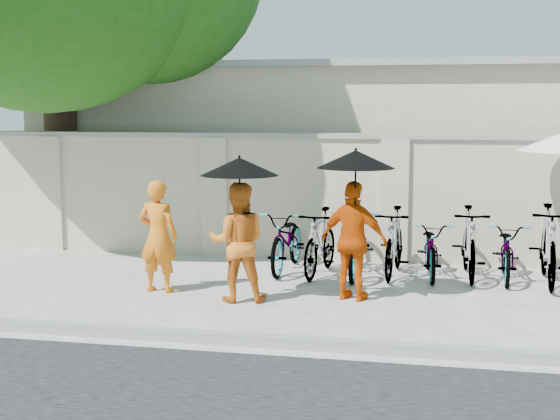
# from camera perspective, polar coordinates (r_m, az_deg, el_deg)

# --- Properties ---
(ground) EXTENTS (80.00, 80.00, 0.00)m
(ground) POSITION_cam_1_polar(r_m,az_deg,el_deg) (10.17, -4.17, -6.76)
(ground) COLOR silver
(kerb) EXTENTS (40.00, 0.16, 0.12)m
(kerb) POSITION_cam_1_polar(r_m,az_deg,el_deg) (8.59, -7.30, -9.10)
(kerb) COLOR gray
(kerb) RESTS_ON ground
(compound_wall) EXTENTS (20.00, 0.30, 2.00)m
(compound_wall) POSITION_cam_1_polar(r_m,az_deg,el_deg) (12.88, 3.96, 0.80)
(compound_wall) COLOR beige
(compound_wall) RESTS_ON ground
(building_behind) EXTENTS (14.00, 6.00, 3.20)m
(building_behind) POSITION_cam_1_polar(r_m,az_deg,el_deg) (16.51, 9.20, 4.31)
(building_behind) COLOR beige
(building_behind) RESTS_ON ground
(monk_left) EXTENTS (0.60, 0.43, 1.54)m
(monk_left) POSITION_cam_1_polar(r_m,az_deg,el_deg) (10.70, -8.91, -1.90)
(monk_left) COLOR orange
(monk_left) RESTS_ON ground
(monk_center) EXTENTS (0.86, 0.73, 1.55)m
(monk_center) POSITION_cam_1_polar(r_m,az_deg,el_deg) (10.09, -3.11, -2.35)
(monk_center) COLOR orange
(monk_center) RESTS_ON ground
(parasol_center) EXTENTS (0.99, 0.99, 1.00)m
(parasol_center) POSITION_cam_1_polar(r_m,az_deg,el_deg) (9.88, -2.99, 3.19)
(parasol_center) COLOR black
(parasol_center) RESTS_ON ground
(monk_right) EXTENTS (0.99, 0.63, 1.56)m
(monk_right) POSITION_cam_1_polar(r_m,az_deg,el_deg) (10.17, 5.41, -2.27)
(monk_right) COLOR #CC4806
(monk_right) RESTS_ON ground
(parasol_right) EXTENTS (1.00, 1.00, 1.08)m
(parasol_right) POSITION_cam_1_polar(r_m,az_deg,el_deg) (9.96, 5.56, 3.72)
(parasol_right) COLOR black
(parasol_right) RESTS_ON ground
(bike_0) EXTENTS (0.69, 1.83, 0.95)m
(bike_0) POSITION_cam_1_polar(r_m,az_deg,el_deg) (11.98, 0.55, -2.22)
(bike_0) COLOR gray
(bike_0) RESTS_ON ground
(bike_1) EXTENTS (0.66, 1.71, 1.00)m
(bike_1) POSITION_cam_1_polar(r_m,az_deg,el_deg) (11.66, 2.96, -2.38)
(bike_1) COLOR gray
(bike_1) RESTS_ON ground
(bike_2) EXTENTS (0.73, 1.97, 1.03)m
(bike_2) POSITION_cam_1_polar(r_m,az_deg,el_deg) (11.73, 5.69, -2.29)
(bike_2) COLOR gray
(bike_2) RESTS_ON ground
(bike_3) EXTENTS (0.60, 1.74, 1.03)m
(bike_3) POSITION_cam_1_polar(r_m,az_deg,el_deg) (11.69, 8.34, -2.36)
(bike_3) COLOR gray
(bike_3) RESTS_ON ground
(bike_4) EXTENTS (0.69, 1.67, 0.86)m
(bike_4) POSITION_cam_1_polar(r_m,az_deg,el_deg) (11.75, 11.00, -2.79)
(bike_4) COLOR gray
(bike_4) RESTS_ON ground
(bike_5) EXTENTS (0.58, 1.78, 1.06)m
(bike_5) POSITION_cam_1_polar(r_m,az_deg,el_deg) (11.76, 13.67, -2.37)
(bike_5) COLOR gray
(bike_5) RESTS_ON ground
(bike_6) EXTENTS (0.65, 1.68, 0.87)m
(bike_6) POSITION_cam_1_polar(r_m,az_deg,el_deg) (11.80, 16.30, -2.88)
(bike_6) COLOR gray
(bike_6) RESTS_ON ground
(bike_7) EXTENTS (0.60, 1.89, 1.13)m
(bike_7) POSITION_cam_1_polar(r_m,az_deg,el_deg) (11.67, 19.05, -2.47)
(bike_7) COLOR gray
(bike_7) RESTS_ON ground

